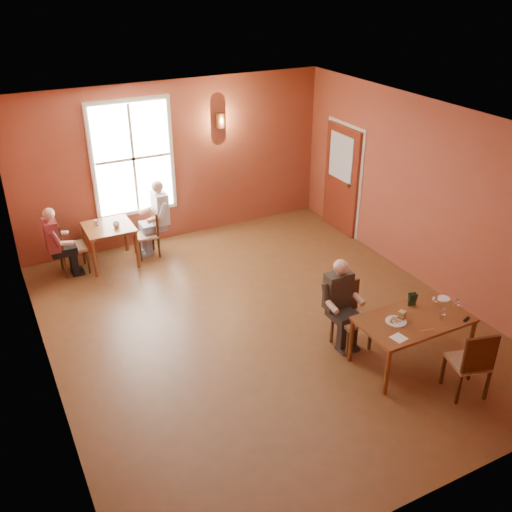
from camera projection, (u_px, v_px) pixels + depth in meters
name	position (u px, v px, depth m)	size (l,w,h in m)	color
ground	(262.00, 323.00, 8.56)	(6.00, 7.00, 0.01)	brown
wall_back	(175.00, 162.00, 10.63)	(6.00, 0.04, 3.00)	brown
wall_front	(445.00, 381.00, 5.11)	(6.00, 0.04, 3.00)	brown
wall_left	(36.00, 283.00, 6.65)	(0.04, 7.00, 3.00)	brown
wall_right	(429.00, 196.00, 9.08)	(0.04, 7.00, 3.00)	brown
ceiling	(263.00, 125.00, 7.17)	(6.00, 7.00, 0.04)	white
window	(133.00, 159.00, 10.17)	(1.36, 0.10, 1.96)	white
door	(341.00, 180.00, 11.08)	(0.12, 1.04, 2.10)	maroon
wall_sconce	(220.00, 120.00, 10.59)	(0.16, 0.16, 0.28)	brown
main_table	(411.00, 340.00, 7.60)	(1.48, 0.83, 0.70)	brown
chair_diner_main	(352.00, 318.00, 7.85)	(0.42, 0.42, 0.94)	#4C2E16
diner_main	(354.00, 310.00, 7.76)	(0.49, 0.49, 1.24)	#371F17
chair_empty	(468.00, 361.00, 7.00)	(0.42, 0.42, 0.96)	brown
plate_food	(396.00, 321.00, 7.35)	(0.27, 0.27, 0.04)	white
sandwich	(402.00, 316.00, 7.39)	(0.09, 0.08, 0.11)	tan
goblet_a	(435.00, 300.00, 7.66)	(0.07, 0.07, 0.17)	white
goblet_b	(456.00, 304.00, 7.58)	(0.07, 0.07, 0.17)	white
goblet_c	(443.00, 314.00, 7.37)	(0.07, 0.07, 0.18)	white
menu_stand	(412.00, 299.00, 7.68)	(0.11, 0.06, 0.18)	black
knife	(427.00, 330.00, 7.20)	(0.20, 0.02, 0.00)	silver
napkin	(399.00, 338.00, 7.05)	(0.17, 0.17, 0.01)	white
side_plate	(444.00, 299.00, 7.86)	(0.18, 0.18, 0.01)	white
sunglasses	(467.00, 319.00, 7.40)	(0.12, 0.04, 0.02)	black
second_table	(111.00, 245.00, 10.11)	(0.82, 0.82, 0.73)	brown
chair_diner_white	(146.00, 234.00, 10.34)	(0.38, 0.38, 0.86)	#431D10
diner_white	(146.00, 222.00, 10.24)	(0.53, 0.53, 1.33)	silver
chair_diner_maroon	(72.00, 246.00, 9.79)	(0.43, 0.43, 0.97)	brown
diner_maroon	(69.00, 239.00, 9.71)	(0.49, 0.49, 1.23)	maroon
cup_a	(116.00, 225.00, 9.88)	(0.12, 0.12, 0.09)	white
cup_b	(97.00, 223.00, 9.97)	(0.09, 0.09, 0.08)	silver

